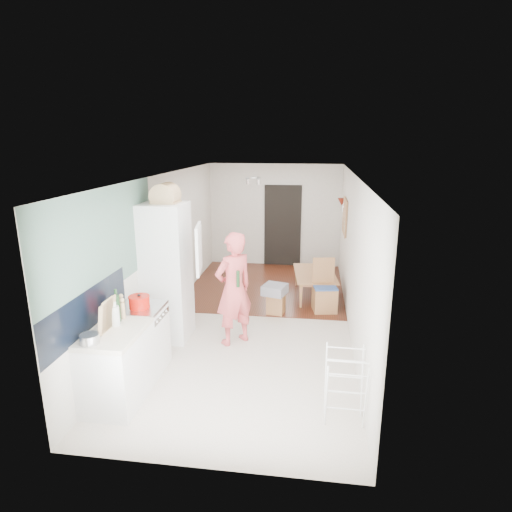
% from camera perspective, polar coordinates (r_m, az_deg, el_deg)
% --- Properties ---
extents(room_shell, '(3.20, 7.00, 2.50)m').
position_cam_1_polar(room_shell, '(7.13, -0.15, 0.59)').
color(room_shell, beige).
rests_on(room_shell, ground).
extents(floor, '(3.20, 7.00, 0.01)m').
position_cam_1_polar(floor, '(7.54, -0.14, -8.63)').
color(floor, silver).
rests_on(floor, ground).
extents(wood_floor_overlay, '(3.20, 3.30, 0.01)m').
position_cam_1_polar(wood_floor_overlay, '(9.25, 1.45, -3.97)').
color(wood_floor_overlay, '#541F15').
rests_on(wood_floor_overlay, room_shell).
extents(sage_wall_panel, '(0.02, 3.00, 1.30)m').
position_cam_1_polar(sage_wall_panel, '(5.59, -19.51, 1.89)').
color(sage_wall_panel, slate).
rests_on(sage_wall_panel, room_shell).
extents(tile_splashback, '(0.02, 1.90, 0.50)m').
position_cam_1_polar(tile_splashback, '(5.33, -21.46, -6.84)').
color(tile_splashback, black).
rests_on(tile_splashback, room_shell).
extents(doorway_recess, '(0.90, 0.04, 2.00)m').
position_cam_1_polar(doorway_recess, '(10.54, 3.57, 4.02)').
color(doorway_recess, black).
rests_on(doorway_recess, room_shell).
extents(base_cabinet, '(0.60, 0.90, 0.86)m').
position_cam_1_polar(base_cabinet, '(5.51, -18.03, -14.08)').
color(base_cabinet, white).
rests_on(base_cabinet, room_shell).
extents(worktop, '(0.62, 0.92, 0.06)m').
position_cam_1_polar(worktop, '(5.30, -18.45, -9.73)').
color(worktop, beige).
rests_on(worktop, room_shell).
extents(range_cooker, '(0.60, 0.60, 0.88)m').
position_cam_1_polar(range_cooker, '(6.10, -14.99, -10.70)').
color(range_cooker, white).
rests_on(range_cooker, room_shell).
extents(cooker_top, '(0.60, 0.60, 0.04)m').
position_cam_1_polar(cooker_top, '(5.92, -15.30, -6.69)').
color(cooker_top, '#BDBDBF').
rests_on(cooker_top, room_shell).
extents(fridge_housing, '(0.66, 0.66, 2.15)m').
position_cam_1_polar(fridge_housing, '(6.74, -11.84, -2.16)').
color(fridge_housing, white).
rests_on(fridge_housing, room_shell).
extents(fridge_door, '(0.14, 0.56, 0.70)m').
position_cam_1_polar(fridge_door, '(6.16, -7.64, 0.96)').
color(fridge_door, white).
rests_on(fridge_door, room_shell).
extents(fridge_interior, '(0.02, 0.52, 0.66)m').
position_cam_1_polar(fridge_interior, '(6.52, -9.50, 1.69)').
color(fridge_interior, white).
rests_on(fridge_interior, room_shell).
extents(pinboard, '(0.03, 0.90, 0.70)m').
position_cam_1_polar(pinboard, '(8.88, 11.79, 5.20)').
color(pinboard, '#B17E55').
rests_on(pinboard, room_shell).
extents(pinboard_frame, '(0.00, 0.94, 0.74)m').
position_cam_1_polar(pinboard_frame, '(8.88, 11.69, 5.20)').
color(pinboard_frame, '#9D6242').
rests_on(pinboard_frame, room_shell).
extents(wall_sconce, '(0.18, 0.18, 0.16)m').
position_cam_1_polar(wall_sconce, '(9.48, 11.37, 7.08)').
color(wall_sconce, maroon).
rests_on(wall_sconce, room_shell).
extents(person, '(0.89, 0.89, 2.07)m').
position_cam_1_polar(person, '(6.42, -3.00, -3.08)').
color(person, '#D95254').
rests_on(person, floor).
extents(dining_table, '(0.79, 1.25, 0.42)m').
position_cam_1_polar(dining_table, '(8.66, 7.97, -4.06)').
color(dining_table, '#9D6242').
rests_on(dining_table, floor).
extents(dining_chair, '(0.47, 0.47, 0.97)m').
position_cam_1_polar(dining_chair, '(7.88, 9.18, -3.99)').
color(dining_chair, '#9D6242').
rests_on(dining_chair, floor).
extents(stool, '(0.34, 0.34, 0.39)m').
position_cam_1_polar(stool, '(7.78, 2.68, -6.32)').
color(stool, '#9D6242').
rests_on(stool, floor).
extents(grey_drape, '(0.48, 0.48, 0.17)m').
position_cam_1_polar(grey_drape, '(7.65, 2.51, -4.48)').
color(grey_drape, gray).
rests_on(grey_drape, stool).
extents(drying_rack, '(0.43, 0.39, 0.84)m').
position_cam_1_polar(drying_rack, '(5.02, 11.77, -16.79)').
color(drying_rack, white).
rests_on(drying_rack, floor).
extents(bread_bin, '(0.47, 0.45, 0.21)m').
position_cam_1_polar(bread_bin, '(6.52, -11.99, 7.87)').
color(bread_bin, '#DBB981').
rests_on(bread_bin, fridge_housing).
extents(red_casserole, '(0.29, 0.29, 0.16)m').
position_cam_1_polar(red_casserole, '(5.84, -15.29, -5.92)').
color(red_casserole, red).
rests_on(red_casserole, cooker_top).
extents(steel_pan, '(0.26, 0.26, 0.10)m').
position_cam_1_polar(steel_pan, '(5.05, -21.29, -10.25)').
color(steel_pan, '#BDBDBF').
rests_on(steel_pan, worktop).
extents(held_bottle, '(0.05, 0.05, 0.24)m').
position_cam_1_polar(held_bottle, '(6.21, -2.42, -3.07)').
color(held_bottle, '#1B3C1C').
rests_on(held_bottle, person).
extents(bottle_a, '(0.08, 0.08, 0.33)m').
position_cam_1_polar(bottle_a, '(5.47, -18.04, -6.68)').
color(bottle_a, '#1B3C1C').
rests_on(bottle_a, worktop).
extents(bottle_b, '(0.07, 0.07, 0.29)m').
position_cam_1_polar(bottle_b, '(5.40, -18.41, -7.21)').
color(bottle_b, '#1B3C1C').
rests_on(bottle_b, worktop).
extents(bottle_c, '(0.11, 0.11, 0.24)m').
position_cam_1_polar(bottle_c, '(5.37, -18.25, -7.61)').
color(bottle_c, silver).
rests_on(bottle_c, worktop).
extents(pepper_mill_front, '(0.06, 0.06, 0.21)m').
position_cam_1_polar(pepper_mill_front, '(5.56, -17.33, -6.95)').
color(pepper_mill_front, '#DBB981').
rests_on(pepper_mill_front, worktop).
extents(pepper_mill_back, '(0.06, 0.06, 0.20)m').
position_cam_1_polar(pepper_mill_back, '(5.74, -17.47, -6.29)').
color(pepper_mill_back, '#DBB981').
rests_on(pepper_mill_back, worktop).
extents(chopping_boards, '(0.10, 0.29, 0.40)m').
position_cam_1_polar(chopping_boards, '(5.21, -19.28, -7.51)').
color(chopping_boards, '#DBB981').
rests_on(chopping_boards, worktop).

